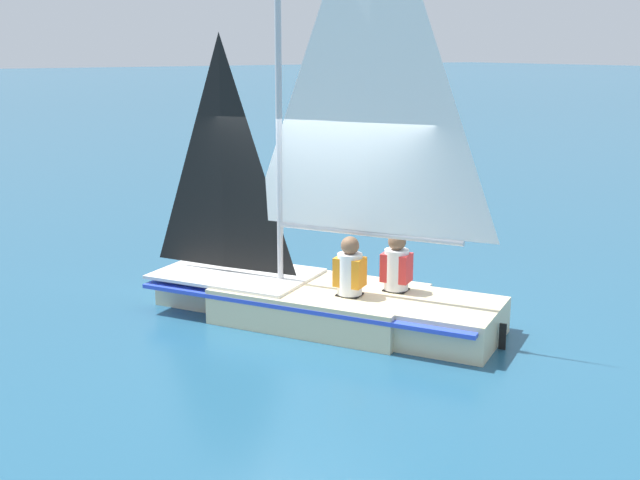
# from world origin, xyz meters

# --- Properties ---
(ground_plane) EXTENTS (260.00, 260.00, 0.00)m
(ground_plane) POSITION_xyz_m (0.00, 0.00, 0.00)
(ground_plane) COLOR #235675
(sailboat_main) EXTENTS (4.51, 3.45, 5.60)m
(sailboat_main) POSITION_xyz_m (-0.04, -0.03, 0.79)
(sailboat_main) COLOR beige
(sailboat_main) RESTS_ON ground_plane
(sailor_helm) EXTENTS (0.42, 0.41, 1.16)m
(sailor_helm) POSITION_xyz_m (-0.49, -0.10, 0.62)
(sailor_helm) COLOR black
(sailor_helm) RESTS_ON ground_plane
(sailor_crew) EXTENTS (0.42, 0.41, 1.16)m
(sailor_crew) POSITION_xyz_m (-0.65, -0.69, 0.62)
(sailor_crew) COLOR black
(sailor_crew) RESTS_ON ground_plane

